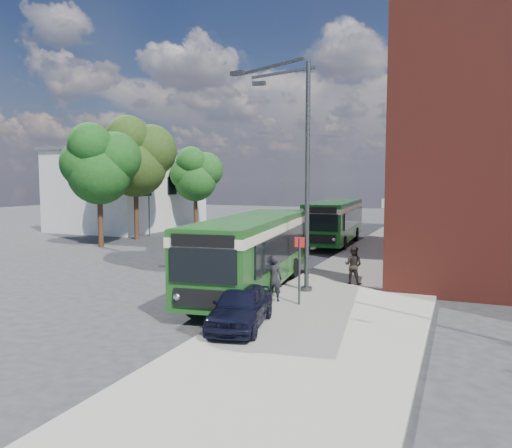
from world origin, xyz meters
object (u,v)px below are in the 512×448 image
at_px(street_lamp, 298,173).
at_px(bus_front, 253,246).
at_px(bus_rear, 335,218).
at_px(parked_car, 241,306).

distance_m(street_lamp, bus_front, 3.49).
distance_m(bus_front, bus_rear, 15.94).
height_order(street_lamp, parked_car, street_lamp).
bearing_deg(bus_rear, bus_front, -88.36).
height_order(bus_rear, parked_car, bus_rear).
height_order(street_lamp, bus_rear, street_lamp).
relative_size(street_lamp, bus_front, 0.80).
relative_size(street_lamp, bus_rear, 0.83).
bearing_deg(street_lamp, bus_rear, 98.33).
xyz_separation_m(street_lamp, parked_car, (-0.04, -5.41, -4.02)).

